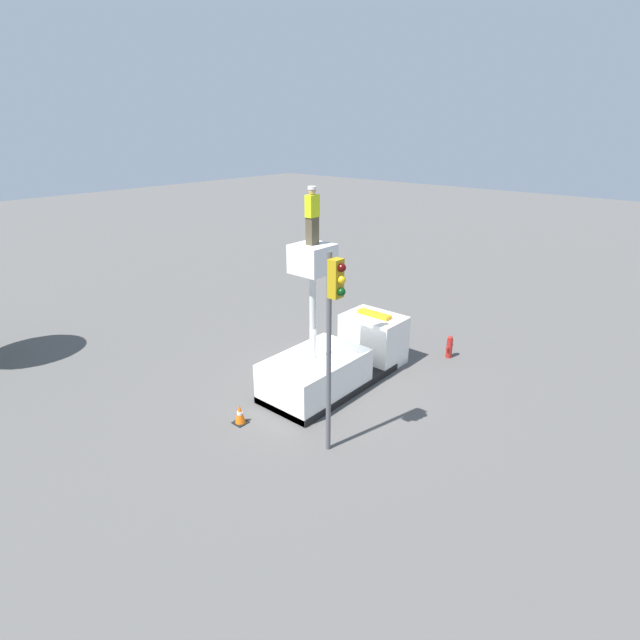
{
  "coord_description": "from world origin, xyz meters",
  "views": [
    {
      "loc": [
        -12.25,
        -10.07,
        8.74
      ],
      "look_at": [
        -1.93,
        -1.18,
        3.4
      ],
      "focal_mm": 28.0,
      "sensor_mm": 36.0,
      "label": 1
    }
  ],
  "objects_px": {
    "traffic_light_pole": "(333,318)",
    "fire_hydrant": "(449,347)",
    "worker": "(312,216)",
    "traffic_cone_rear": "(240,414)",
    "bucket_truck": "(337,358)"
  },
  "relations": [
    {
      "from": "worker",
      "to": "traffic_cone_rear",
      "type": "distance_m",
      "value": 6.53
    },
    {
      "from": "bucket_truck",
      "to": "traffic_cone_rear",
      "type": "distance_m",
      "value": 4.17
    },
    {
      "from": "fire_hydrant",
      "to": "traffic_cone_rear",
      "type": "relative_size",
      "value": 1.43
    },
    {
      "from": "fire_hydrant",
      "to": "traffic_cone_rear",
      "type": "bearing_deg",
      "value": 162.5
    },
    {
      "from": "traffic_cone_rear",
      "to": "worker",
      "type": "bearing_deg",
      "value": -11.73
    },
    {
      "from": "traffic_cone_rear",
      "to": "traffic_light_pole",
      "type": "bearing_deg",
      "value": -75.67
    },
    {
      "from": "traffic_light_pole",
      "to": "fire_hydrant",
      "type": "distance_m",
      "value": 8.65
    },
    {
      "from": "bucket_truck",
      "to": "traffic_light_pole",
      "type": "relative_size",
      "value": 1.05
    },
    {
      "from": "bucket_truck",
      "to": "worker",
      "type": "relative_size",
      "value": 3.49
    },
    {
      "from": "worker",
      "to": "traffic_cone_rear",
      "type": "bearing_deg",
      "value": 168.27
    },
    {
      "from": "worker",
      "to": "traffic_light_pole",
      "type": "height_order",
      "value": "worker"
    },
    {
      "from": "traffic_light_pole",
      "to": "fire_hydrant",
      "type": "height_order",
      "value": "traffic_light_pole"
    },
    {
      "from": "fire_hydrant",
      "to": "traffic_cone_rear",
      "type": "height_order",
      "value": "fire_hydrant"
    },
    {
      "from": "bucket_truck",
      "to": "worker",
      "type": "distance_m",
      "value": 5.39
    },
    {
      "from": "worker",
      "to": "traffic_light_pole",
      "type": "xyz_separation_m",
      "value": [
        -2.02,
        -2.49,
        -2.08
      ]
    }
  ]
}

